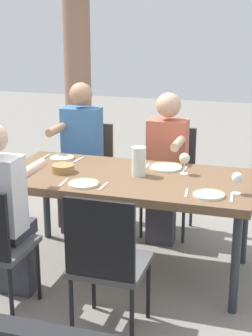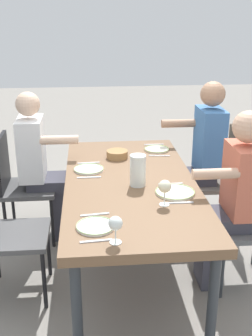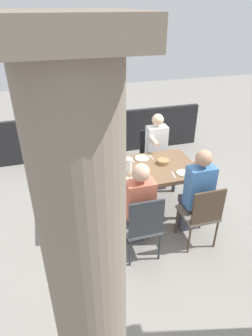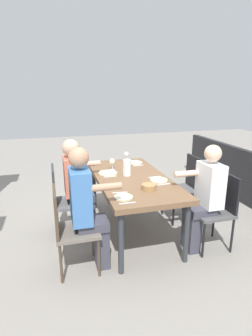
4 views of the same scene
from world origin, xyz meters
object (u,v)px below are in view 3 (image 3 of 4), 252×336
diner_guest_third (138,204)px  plate_1 (142,158)px  diner_man_white (157,149)px  wine_glass_2 (108,172)px  chair_west_south (153,152)px  plate_3 (85,167)px  chair_mid_north (143,224)px  chair_west_north (202,212)px  chair_mid_south (110,158)px  stone_column_centre (91,313)px  diner_woman_green (196,192)px  wine_glass_3 (73,166)px  plate_2 (122,181)px  dining_table (133,174)px  plate_0 (184,173)px  bread_basket (163,162)px  water_pitcher (128,166)px

diner_guest_third → plate_1: bearing=-111.0°
diner_man_white → wine_glass_2: diner_man_white is taller
chair_west_south → diner_guest_third: size_ratio=0.72×
wine_glass_2 → plate_3: 0.51m
chair_mid_north → wine_glass_2: chair_mid_north is taller
diner_man_white → plate_3: (1.29, 0.43, 0.09)m
chair_west_north → chair_mid_south: 1.92m
diner_guest_third → plate_1: diner_guest_third is taller
stone_column_centre → diner_woman_green: bearing=-133.0°
plate_1 → wine_glass_3: size_ratio=1.48×
diner_man_white → stone_column_centre: 3.59m
plate_2 → wine_glass_2: 0.22m
dining_table → diner_man_white: bearing=-133.4°
diner_guest_third → plate_0: (-0.79, -0.40, 0.09)m
plate_2 → bread_basket: bread_basket is taller
diner_man_white → wine_glass_2: 1.36m
chair_west_south → plate_1: 0.76m
chair_west_south → wine_glass_3: size_ratio=6.15×
chair_mid_north → wine_glass_3: 1.29m
chair_mid_south → diner_guest_third: (0.00, 1.57, 0.16)m
diner_guest_third → plate_0: 0.89m
wine_glass_2 → diner_woman_green: bearing=154.1°
plate_0 → plate_3: same height
diner_woman_green → water_pitcher: size_ratio=6.23×
plate_3 → dining_table: bearing=158.2°
plate_0 → wine_glass_3: (1.47, -0.45, 0.10)m
plate_1 → plate_3: size_ratio=1.03×
chair_west_south → diner_man_white: (0.00, 0.19, 0.15)m
chair_west_north → chair_west_south: (-0.00, -1.75, 0.00)m
diner_man_white → bread_basket: bearing=75.9°
stone_column_centre → bread_basket: size_ratio=16.63×
chair_mid_south → bread_basket: size_ratio=5.57×
chair_mid_north → plate_0: chair_mid_north is taller
plate_0 → diner_woman_green: bearing=90.1°
diner_man_white → wine_glass_3: (1.46, 0.53, 0.19)m
diner_woman_green → wine_glass_3: bearing=-29.7°
wine_glass_2 → chair_west_south: bearing=-135.1°
wine_glass_2 → wine_glass_3: wine_glass_2 is taller
chair_mid_north → diner_woman_green: bearing=-165.8°
dining_table → chair_west_north: chair_west_north is taller
chair_west_south → plate_3: size_ratio=4.26×
plate_2 → water_pitcher: 0.29m
diner_man_white → plate_1: 0.58m
diner_woman_green → stone_column_centre: size_ratio=0.47×
dining_table → diner_man_white: 0.94m
plate_2 → water_pitcher: (-0.15, -0.23, 0.09)m
diner_woman_green → chair_mid_south: bearing=-63.1°
diner_guest_third → bread_basket: bearing=-130.0°
bread_basket → stone_column_centre: bearing=59.4°
dining_table → plate_3: (0.64, -0.26, 0.07)m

